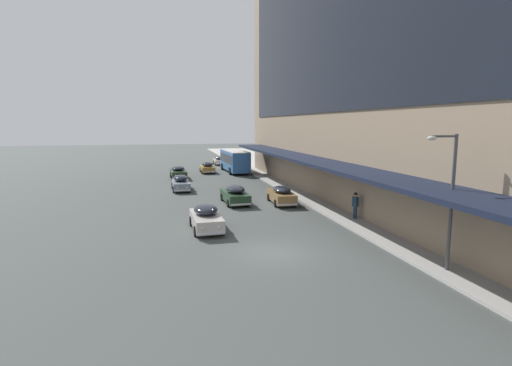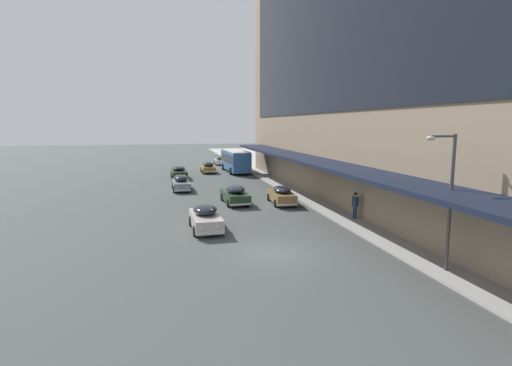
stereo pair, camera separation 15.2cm
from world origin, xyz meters
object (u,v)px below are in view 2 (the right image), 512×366
object	(u,v)px
pedestrian_at_kerb	(355,204)
sedan_trailing_mid	(220,161)
sedan_second_near	(208,167)
sedan_lead_mid	(181,183)
sedan_far_back	(235,194)
sedan_oncoming_front	(179,172)
sedan_trailing_near	(281,195)
sedan_lead_near	(205,218)
transit_bus_kerbside_front	(235,160)
street_lamp	(448,192)

from	to	relation	value
pedestrian_at_kerb	sedan_trailing_mid	bearing A→B (deg)	95.51
sedan_second_near	sedan_lead_mid	distance (m)	14.94
sedan_far_back	sedan_trailing_mid	world-z (taller)	sedan_far_back
sedan_far_back	sedan_second_near	world-z (taller)	sedan_far_back
sedan_oncoming_front	sedan_trailing_near	distance (m)	19.96
sedan_trailing_mid	sedan_lead_near	xyz separation A→B (m)	(-6.55, -41.69, 0.09)
sedan_oncoming_front	pedestrian_at_kerb	distance (m)	27.76
sedan_far_back	sedan_trailing_mid	xyz separation A→B (m)	(3.22, 33.53, -0.08)
transit_bus_kerbside_front	sedan_lead_mid	bearing A→B (deg)	-119.61
sedan_lead_mid	pedestrian_at_kerb	size ratio (longest dim) A/B	2.52
transit_bus_kerbside_front	sedan_far_back	world-z (taller)	transit_bus_kerbside_front
sedan_lead_near	pedestrian_at_kerb	xyz separation A→B (m)	(10.56, 0.15, 0.39)
pedestrian_at_kerb	street_lamp	world-z (taller)	street_lamp
sedan_lead_mid	street_lamp	distance (m)	28.64
transit_bus_kerbside_front	sedan_trailing_mid	size ratio (longest dim) A/B	2.16
sedan_second_near	sedan_lead_mid	size ratio (longest dim) A/B	0.91
sedan_second_near	pedestrian_at_kerb	world-z (taller)	pedestrian_at_kerb
sedan_lead_mid	street_lamp	bearing A→B (deg)	-67.84
sedan_oncoming_front	sedan_trailing_near	world-z (taller)	sedan_oncoming_front
sedan_far_back	sedan_oncoming_front	bearing A→B (deg)	103.57
transit_bus_kerbside_front	sedan_oncoming_front	size ratio (longest dim) A/B	2.04
transit_bus_kerbside_front	sedan_oncoming_front	world-z (taller)	transit_bus_kerbside_front
sedan_oncoming_front	street_lamp	bearing A→B (deg)	-73.32
transit_bus_kerbside_front	street_lamp	world-z (taller)	street_lamp
sedan_second_near	sedan_trailing_mid	size ratio (longest dim) A/B	0.96
sedan_trailing_mid	sedan_lead_mid	xyz separation A→B (m)	(-7.48, -25.40, 0.06)
sedan_second_near	sedan_lead_near	bearing A→B (deg)	-96.24
transit_bus_kerbside_front	sedan_trailing_mid	distance (m)	11.10
sedan_second_near	sedan_trailing_near	world-z (taller)	sedan_second_near
sedan_oncoming_front	sedan_lead_mid	bearing A→B (deg)	-90.56
sedan_far_back	sedan_trailing_mid	bearing A→B (deg)	84.52
sedan_trailing_near	street_lamp	world-z (taller)	street_lamp
pedestrian_at_kerb	sedan_far_back	bearing A→B (deg)	132.06
sedan_lead_mid	sedan_lead_near	bearing A→B (deg)	-86.72
pedestrian_at_kerb	street_lamp	size ratio (longest dim) A/B	0.30
sedan_oncoming_front	sedan_far_back	bearing A→B (deg)	-76.43
sedan_far_back	street_lamp	bearing A→B (deg)	-70.45
pedestrian_at_kerb	street_lamp	distance (m)	10.59
sedan_far_back	street_lamp	world-z (taller)	street_lamp
sedan_far_back	sedan_lead_mid	world-z (taller)	sedan_far_back
sedan_trailing_mid	pedestrian_at_kerb	distance (m)	41.73
sedan_second_near	sedan_oncoming_front	bearing A→B (deg)	-129.11
sedan_second_near	sedan_lead_mid	bearing A→B (deg)	-106.64
sedan_trailing_near	sedan_second_near	bearing A→B (deg)	99.35
sedan_lead_near	pedestrian_at_kerb	bearing A→B (deg)	0.84
sedan_lead_near	sedan_trailing_mid	bearing A→B (deg)	81.08
sedan_lead_mid	sedan_trailing_near	size ratio (longest dim) A/B	0.95
sedan_far_back	sedan_second_near	size ratio (longest dim) A/B	1.18
sedan_oncoming_front	sedan_lead_mid	distance (m)	9.16
sedan_far_back	street_lamp	distance (m)	19.59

